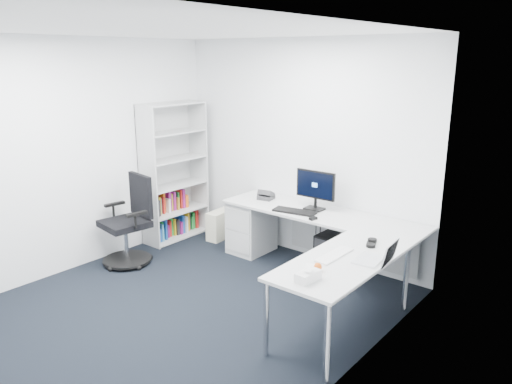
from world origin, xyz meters
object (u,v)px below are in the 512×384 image
Objects in this scene: bookshelf at (174,172)px; laptop at (369,249)px; task_chair at (124,221)px; monitor at (315,190)px; l_desk at (303,250)px.

bookshelf reaches higher than laptop.
task_chair is 2.17× the size of monitor.
monitor reaches higher than laptop.
laptop is (3.03, 0.38, 0.29)m from task_chair.
monitor is at bearing 106.92° from l_desk.
l_desk is at bearing -1.32° from bookshelf.
l_desk is 2.27× the size of task_chair.
task_chair reaches higher than laptop.
monitor is (2.05, 0.35, 0.02)m from bookshelf.
laptop is at bearing 15.71° from task_chair.
laptop is (1.21, -0.99, -0.13)m from monitor.
laptop is (1.08, -0.59, 0.47)m from l_desk.
monitor is 1.57m from laptop.
task_chair is 2.32m from monitor.
bookshelf is 6.04× the size of laptop.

